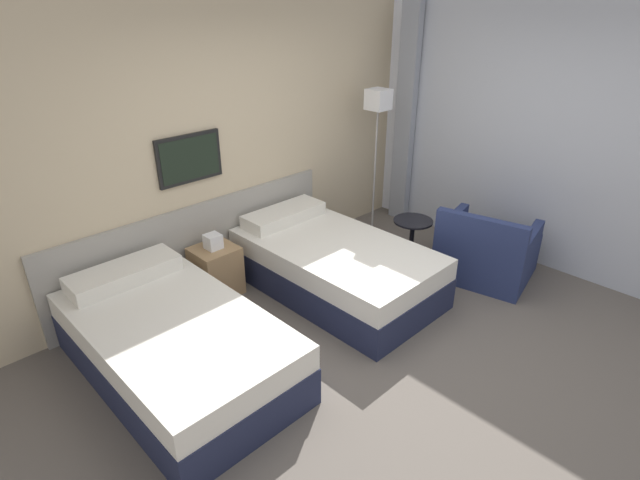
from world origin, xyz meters
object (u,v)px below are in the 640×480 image
bed_near_door (175,344)px  side_table (412,233)px  bed_near_window (334,265)px  armchair (486,253)px  floor_lamp (377,116)px  nightstand (216,270)px

bed_near_door → side_table: (2.71, -0.21, 0.09)m
bed_near_window → side_table: bearing=-11.9°
bed_near_door → armchair: size_ratio=1.93×
bed_near_window → armchair: (1.31, -0.90, -0.01)m
floor_lamp → side_table: 1.37m
bed_near_door → floor_lamp: bearing=11.0°
bed_near_door → side_table: bearing=-4.3°
bed_near_door → nightstand: bed_near_door is taller
bed_near_window → nightstand: 1.14m
side_table → armchair: bearing=-64.7°
nightstand → side_table: bearing=-27.2°
bed_near_window → armchair: size_ratio=1.93×
nightstand → armchair: armchair is taller
nightstand → bed_near_window: bearing=-40.6°
floor_lamp → side_table: floor_lamp is taller
floor_lamp → bed_near_door: bearing=-169.0°
nightstand → armchair: 2.73m
bed_near_window → side_table: (0.98, -0.21, 0.09)m
side_table → bed_near_door: bearing=175.7°
side_table → bed_near_window: bearing=168.1°
bed_near_door → armchair: bearing=-16.5°
nightstand → side_table: nightstand is taller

